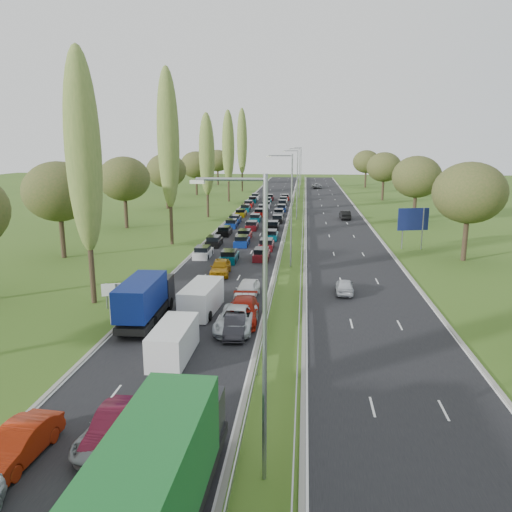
% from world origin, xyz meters
% --- Properties ---
extents(ground, '(260.00, 260.00, 0.00)m').
position_xyz_m(ground, '(4.50, 80.00, 0.00)').
color(ground, '#38591B').
rests_on(ground, ground).
extents(near_carriageway, '(10.50, 215.00, 0.04)m').
position_xyz_m(near_carriageway, '(-2.25, 82.50, 0.00)').
color(near_carriageway, black).
rests_on(near_carriageway, ground).
extents(far_carriageway, '(10.50, 215.00, 0.04)m').
position_xyz_m(far_carriageway, '(11.25, 82.50, 0.00)').
color(far_carriageway, black).
rests_on(far_carriageway, ground).
extents(central_reservation, '(2.36, 215.00, 0.32)m').
position_xyz_m(central_reservation, '(4.50, 82.50, 0.55)').
color(central_reservation, gray).
rests_on(central_reservation, ground).
extents(lamp_columns, '(0.18, 140.18, 12.00)m').
position_xyz_m(lamp_columns, '(4.50, 78.00, 6.00)').
color(lamp_columns, gray).
rests_on(lamp_columns, ground).
extents(poplar_row, '(2.80, 127.80, 22.44)m').
position_xyz_m(poplar_row, '(-11.50, 68.17, 12.39)').
color(poplar_row, '#2D2116').
rests_on(poplar_row, ground).
extents(woodland_left, '(8.00, 166.00, 11.10)m').
position_xyz_m(woodland_left, '(-22.00, 62.63, 7.68)').
color(woodland_left, '#2D2116').
rests_on(woodland_left, ground).
extents(woodland_right, '(8.00, 153.00, 11.10)m').
position_xyz_m(woodland_right, '(24.00, 66.67, 7.68)').
color(woodland_right, '#2D2116').
rests_on(woodland_right, ground).
extents(traffic_queue_fill, '(9.07, 68.89, 0.80)m').
position_xyz_m(traffic_queue_fill, '(-2.27, 77.38, 0.44)').
color(traffic_queue_fill, silver).
rests_on(traffic_queue_fill, ground).
extents(near_car_1, '(1.91, 4.65, 1.50)m').
position_xyz_m(near_car_1, '(-5.81, 8.16, 0.77)').
color(near_car_1, '#AA240A').
rests_on(near_car_1, near_carriageway).
extents(near_car_5, '(1.57, 4.45, 1.46)m').
position_xyz_m(near_car_5, '(-2.37, 9.92, 0.75)').
color(near_car_5, maroon).
rests_on(near_car_5, near_carriageway).
extents(near_car_6, '(2.63, 5.04, 1.35)m').
position_xyz_m(near_car_6, '(-2.32, 9.71, 0.70)').
color(near_car_6, slate).
rests_on(near_car_6, near_carriageway).
extents(near_car_7, '(2.23, 4.90, 1.39)m').
position_xyz_m(near_car_7, '(-2.09, 28.93, 0.72)').
color(near_car_7, '#044743').
rests_on(near_car_7, near_carriageway).
extents(near_car_8, '(2.16, 4.79, 1.60)m').
position_xyz_m(near_car_8, '(-2.47, 38.90, 0.82)').
color(near_car_8, '#A8700B').
rests_on(near_car_8, near_carriageway).
extents(near_car_9, '(1.76, 4.26, 1.37)m').
position_xyz_m(near_car_9, '(1.25, 22.99, 0.71)').
color(near_car_9, black).
rests_on(near_car_9, near_carriageway).
extents(near_car_10, '(2.79, 5.68, 1.55)m').
position_xyz_m(near_car_10, '(1.16, 24.04, 0.80)').
color(near_car_10, silver).
rests_on(near_car_10, near_carriageway).
extents(near_car_11, '(2.48, 5.64, 1.61)m').
position_xyz_m(near_car_11, '(1.45, 25.75, 0.83)').
color(near_car_11, '#9D1609').
rests_on(near_car_11, near_carriageway).
extents(near_car_12, '(2.06, 4.58, 1.53)m').
position_xyz_m(near_car_12, '(1.11, 31.56, 0.78)').
color(near_car_12, white).
rests_on(near_car_12, near_carriageway).
extents(far_car_0, '(1.71, 3.88, 1.30)m').
position_xyz_m(far_car_0, '(9.56, 33.72, 0.67)').
color(far_car_0, '#BABDC4').
rests_on(far_car_0, far_carriageway).
extents(far_car_1, '(1.86, 4.71, 1.53)m').
position_xyz_m(far_car_1, '(12.96, 78.73, 0.78)').
color(far_car_1, black).
rests_on(far_car_1, far_carriageway).
extents(far_car_2, '(2.99, 5.67, 1.52)m').
position_xyz_m(far_car_2, '(9.29, 140.82, 0.78)').
color(far_car_2, slate).
rests_on(far_car_2, far_carriageway).
extents(blue_lorry, '(2.27, 8.18, 3.45)m').
position_xyz_m(blue_lorry, '(-5.69, 24.90, 1.81)').
color(blue_lorry, black).
rests_on(blue_lorry, near_carriageway).
extents(white_van_front, '(2.08, 5.31, 2.14)m').
position_xyz_m(white_van_front, '(-2.01, 19.06, 1.09)').
color(white_van_front, silver).
rests_on(white_van_front, near_carriageway).
extents(white_van_rear, '(2.22, 5.67, 2.28)m').
position_xyz_m(white_van_rear, '(-2.01, 27.62, 1.17)').
color(white_van_rear, white).
rests_on(white_van_rear, near_carriageway).
extents(info_sign, '(1.46, 0.57, 2.10)m').
position_xyz_m(info_sign, '(-9.40, 27.61, 1.37)').
color(info_sign, gray).
rests_on(info_sign, ground).
extents(direction_sign, '(3.92, 1.00, 5.20)m').
position_xyz_m(direction_sign, '(19.40, 53.84, 3.57)').
color(direction_sign, gray).
rests_on(direction_sign, ground).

